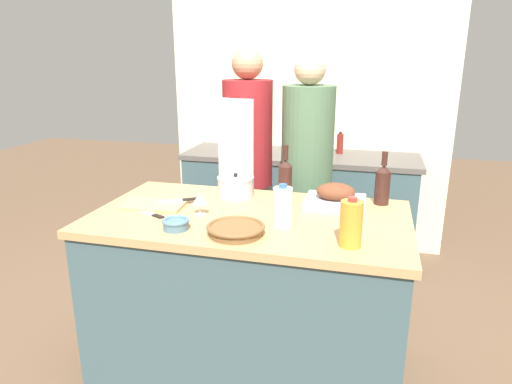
{
  "coord_description": "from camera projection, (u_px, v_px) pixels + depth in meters",
  "views": [
    {
      "loc": [
        0.58,
        -2.08,
        1.67
      ],
      "look_at": [
        0.0,
        0.13,
        0.98
      ],
      "focal_mm": 32.0,
      "sensor_mm": 36.0,
      "label": 1
    }
  ],
  "objects": [
    {
      "name": "ground_plane",
      "position": [
        250.0,
        366.0,
        2.55
      ],
      "size": [
        12.0,
        12.0,
        0.0
      ],
      "primitive_type": "plane",
      "color": "brown"
    },
    {
      "name": "kitchen_island",
      "position": [
        250.0,
        294.0,
        2.42
      ],
      "size": [
        1.58,
        0.88,
        0.9
      ],
      "color": "#3D565B",
      "rests_on": "ground_plane"
    },
    {
      "name": "back_counter",
      "position": [
        299.0,
        205.0,
        3.86
      ],
      "size": [
        1.91,
        0.6,
        0.89
      ],
      "color": "#3D565B",
      "rests_on": "ground_plane"
    },
    {
      "name": "back_wall",
      "position": [
        308.0,
        103.0,
        3.95
      ],
      "size": [
        2.41,
        0.1,
        2.55
      ],
      "color": "beige",
      "rests_on": "ground_plane"
    },
    {
      "name": "roasting_pan",
      "position": [
        335.0,
        198.0,
        2.39
      ],
      "size": [
        0.31,
        0.26,
        0.13
      ],
      "color": "#BCBCC1",
      "rests_on": "kitchen_island"
    },
    {
      "name": "wicker_basket",
      "position": [
        236.0,
        229.0,
        2.03
      ],
      "size": [
        0.26,
        0.26,
        0.05
      ],
      "color": "brown",
      "rests_on": "kitchen_island"
    },
    {
      "name": "cutting_board",
      "position": [
        153.0,
        205.0,
        2.4
      ],
      "size": [
        0.34,
        0.22,
        0.02
      ],
      "color": "tan",
      "rests_on": "kitchen_island"
    },
    {
      "name": "stock_pot",
      "position": [
        236.0,
        186.0,
        2.57
      ],
      "size": [
        0.21,
        0.21,
        0.14
      ],
      "color": "#B7B7BC",
      "rests_on": "kitchen_island"
    },
    {
      "name": "mixing_bowl",
      "position": [
        176.0,
        224.0,
        2.09
      ],
      "size": [
        0.13,
        0.13,
        0.05
      ],
      "color": "slate",
      "rests_on": "kitchen_island"
    },
    {
      "name": "juice_jug",
      "position": [
        351.0,
        224.0,
        1.89
      ],
      "size": [
        0.09,
        0.09,
        0.21
      ],
      "color": "orange",
      "rests_on": "kitchen_island"
    },
    {
      "name": "milk_jug",
      "position": [
        283.0,
        207.0,
        2.11
      ],
      "size": [
        0.09,
        0.09,
        0.2
      ],
      "color": "white",
      "rests_on": "kitchen_island"
    },
    {
      "name": "wine_bottle_green",
      "position": [
        383.0,
        184.0,
        2.42
      ],
      "size": [
        0.08,
        0.08,
        0.29
      ],
      "color": "#381E19",
      "rests_on": "kitchen_island"
    },
    {
      "name": "wine_bottle_dark",
      "position": [
        285.0,
        178.0,
        2.5
      ],
      "size": [
        0.08,
        0.08,
        0.3
      ],
      "color": "#381E19",
      "rests_on": "kitchen_island"
    },
    {
      "name": "wine_glass_left",
      "position": [
        200.0,
        199.0,
        2.27
      ],
      "size": [
        0.08,
        0.08,
        0.11
      ],
      "color": "silver",
      "rests_on": "kitchen_island"
    },
    {
      "name": "knife_chef",
      "position": [
        179.0,
        200.0,
        2.44
      ],
      "size": [
        0.19,
        0.14,
        0.01
      ],
      "color": "#B7B7BC",
      "rests_on": "cutting_board"
    },
    {
      "name": "knife_paring",
      "position": [
        152.0,
        214.0,
        2.28
      ],
      "size": [
        0.17,
        0.1,
        0.01
      ],
      "color": "#B7B7BC",
      "rests_on": "kitchen_island"
    },
    {
      "name": "condiment_bottle_tall",
      "position": [
        340.0,
        144.0,
        3.73
      ],
      "size": [
        0.05,
        0.05,
        0.18
      ],
      "color": "maroon",
      "rests_on": "back_counter"
    },
    {
      "name": "condiment_bottle_short",
      "position": [
        309.0,
        140.0,
        3.82
      ],
      "size": [
        0.06,
        0.06,
        0.2
      ],
      "color": "#B28E2D",
      "rests_on": "back_counter"
    },
    {
      "name": "condiment_bottle_extra",
      "position": [
        325.0,
        145.0,
        3.7
      ],
      "size": [
        0.06,
        0.06,
        0.16
      ],
      "color": "#B28E2D",
      "rests_on": "back_counter"
    },
    {
      "name": "person_cook_aproned",
      "position": [
        248.0,
        165.0,
        3.07
      ],
      "size": [
        0.33,
        0.35,
        1.72
      ],
      "rotation": [
        0.0,
        0.0,
        -0.24
      ],
      "color": "beige",
      "rests_on": "ground_plane"
    },
    {
      "name": "person_cook_guest",
      "position": [
        307.0,
        172.0,
        2.99
      ],
      "size": [
        0.34,
        0.34,
        1.69
      ],
      "rotation": [
        0.0,
        0.0,
        0.15
      ],
      "color": "beige",
      "rests_on": "ground_plane"
    }
  ]
}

